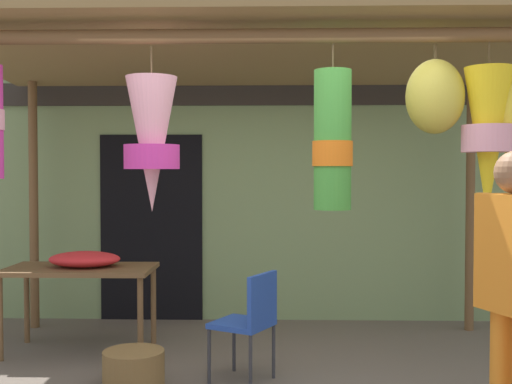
# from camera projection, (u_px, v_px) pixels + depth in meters

# --- Properties ---
(shop_facade) EXTENTS (10.96, 0.29, 3.92)m
(shop_facade) POSITION_uv_depth(u_px,v_px,m) (266.00, 139.00, 6.94)
(shop_facade) COLOR #7A9360
(shop_facade) RESTS_ON ground_plane
(market_stall_canopy) EXTENTS (4.94, 2.62, 2.78)m
(market_stall_canopy) POSITION_uv_depth(u_px,v_px,m) (262.00, 72.00, 5.13)
(market_stall_canopy) COLOR brown
(market_stall_canopy) RESTS_ON ground_plane
(display_table) EXTENTS (1.29, 0.69, 0.76)m
(display_table) POSITION_uv_depth(u_px,v_px,m) (80.00, 276.00, 5.64)
(display_table) COLOR brown
(display_table) RESTS_ON ground_plane
(flower_heap_on_table) EXTENTS (0.63, 0.44, 0.14)m
(flower_heap_on_table) POSITION_uv_depth(u_px,v_px,m) (86.00, 259.00, 5.65)
(flower_heap_on_table) COLOR red
(flower_heap_on_table) RESTS_ON display_table
(folding_chair) EXTENTS (0.54, 0.54, 0.84)m
(folding_chair) POSITION_uv_depth(u_px,v_px,m) (250.00, 317.00, 4.82)
(folding_chair) COLOR #2347A8
(folding_chair) RESTS_ON ground_plane
(wicker_basket_by_table) EXTENTS (0.46, 0.46, 0.27)m
(wicker_basket_by_table) POSITION_uv_depth(u_px,v_px,m) (134.00, 369.00, 4.73)
(wicker_basket_by_table) COLOR brown
(wicker_basket_by_table) RESTS_ON ground_plane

